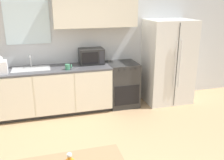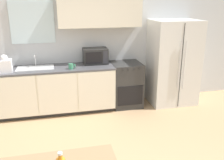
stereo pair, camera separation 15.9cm
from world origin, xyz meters
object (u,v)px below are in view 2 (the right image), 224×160
object	(u,v)px
microwave	(95,56)
coffee_mug	(71,66)
oven_range	(126,84)
refrigerator	(173,63)

from	to	relation	value
microwave	coffee_mug	size ratio (longest dim) A/B	3.78
oven_range	microwave	xyz separation A→B (m)	(-0.60, 0.12, 0.59)
oven_range	microwave	bearing A→B (deg)	169.08
refrigerator	coffee_mug	xyz separation A→B (m)	(-2.08, -0.13, 0.08)
refrigerator	oven_range	bearing A→B (deg)	177.44
refrigerator	coffee_mug	bearing A→B (deg)	-176.41
refrigerator	coffee_mug	size ratio (longest dim) A/B	13.73
oven_range	microwave	size ratio (longest dim) A/B	1.89
oven_range	refrigerator	world-z (taller)	refrigerator
oven_range	refrigerator	distance (m)	1.07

